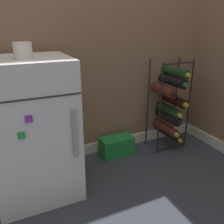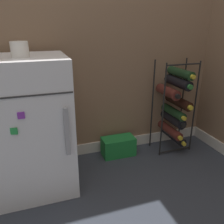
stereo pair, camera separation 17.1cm
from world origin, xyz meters
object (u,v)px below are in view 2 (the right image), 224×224
at_px(mini_fridge, 31,126).
at_px(soda_box, 118,146).
at_px(wine_rack, 174,106).
at_px(fridge_top_cup, 20,50).

xyz_separation_m(mini_fridge, soda_box, (0.65, 0.18, -0.35)).
relative_size(mini_fridge, wine_rack, 1.12).
bearing_deg(mini_fridge, wine_rack, 7.29).
relative_size(mini_fridge, fridge_top_cup, 9.14).
height_order(mini_fridge, soda_box, mini_fridge).
bearing_deg(mini_fridge, fridge_top_cup, -93.79).
relative_size(wine_rack, soda_box, 2.86).
height_order(wine_rack, fridge_top_cup, fridge_top_cup).
distance_m(mini_fridge, fridge_top_cup, 0.47).
distance_m(mini_fridge, soda_box, 0.76).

